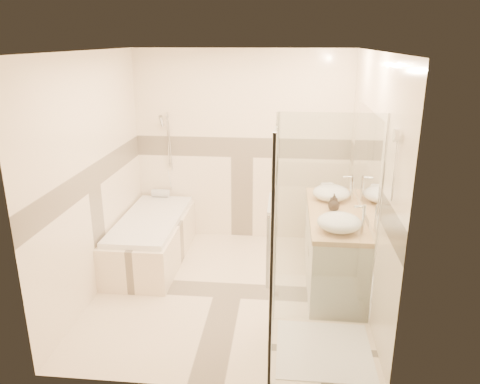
# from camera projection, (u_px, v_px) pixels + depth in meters

# --- Properties ---
(room) EXTENTS (2.82, 3.02, 2.52)m
(room) POSITION_uv_depth(u_px,v_px,m) (233.00, 180.00, 4.70)
(room) COLOR #F3DEC1
(room) RESTS_ON ground
(bathtub) EXTENTS (0.75, 1.70, 0.56)m
(bathtub) POSITION_uv_depth(u_px,v_px,m) (152.00, 237.00, 5.71)
(bathtub) COLOR #F8E3C6
(bathtub) RESTS_ON ground
(vanity) EXTENTS (0.58, 1.62, 0.85)m
(vanity) POSITION_uv_depth(u_px,v_px,m) (333.00, 247.00, 5.13)
(vanity) COLOR white
(vanity) RESTS_ON ground
(shower_enclosure) EXTENTS (0.96, 0.93, 2.04)m
(shower_enclosure) POSITION_uv_depth(u_px,v_px,m) (312.00, 301.00, 3.94)
(shower_enclosure) COLOR #F8E3C6
(shower_enclosure) RESTS_ON ground
(vessel_sink_near) EXTENTS (0.42, 0.42, 0.17)m
(vessel_sink_near) POSITION_uv_depth(u_px,v_px,m) (331.00, 193.00, 5.33)
(vessel_sink_near) COLOR white
(vessel_sink_near) RESTS_ON vanity
(vessel_sink_far) EXTENTS (0.43, 0.43, 0.17)m
(vessel_sink_far) POSITION_uv_depth(u_px,v_px,m) (339.00, 222.00, 4.47)
(vessel_sink_far) COLOR white
(vessel_sink_far) RESTS_ON vanity
(faucet_near) EXTENTS (0.12, 0.03, 0.30)m
(faucet_near) POSITION_uv_depth(u_px,v_px,m) (351.00, 186.00, 5.28)
(faucet_near) COLOR silver
(faucet_near) RESTS_ON vanity
(faucet_far) EXTENTS (0.11, 0.03, 0.27)m
(faucet_far) POSITION_uv_depth(u_px,v_px,m) (363.00, 216.00, 4.43)
(faucet_far) COLOR silver
(faucet_far) RESTS_ON vanity
(amenity_bottle_a) EXTENTS (0.09, 0.09, 0.18)m
(amenity_bottle_a) POSITION_uv_depth(u_px,v_px,m) (334.00, 202.00, 5.03)
(amenity_bottle_a) COLOR black
(amenity_bottle_a) RESTS_ON vanity
(amenity_bottle_b) EXTENTS (0.17, 0.17, 0.16)m
(amenity_bottle_b) POSITION_uv_depth(u_px,v_px,m) (334.00, 203.00, 5.01)
(amenity_bottle_b) COLOR black
(amenity_bottle_b) RESTS_ON vanity
(folded_towels) EXTENTS (0.20, 0.27, 0.08)m
(folded_towels) POSITION_uv_depth(u_px,v_px,m) (329.00, 189.00, 5.62)
(folded_towels) COLOR silver
(folded_towels) RESTS_ON vanity
(rolled_towel) EXTENTS (0.23, 0.10, 0.10)m
(rolled_towel) POSITION_uv_depth(u_px,v_px,m) (161.00, 193.00, 6.34)
(rolled_towel) COLOR silver
(rolled_towel) RESTS_ON bathtub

